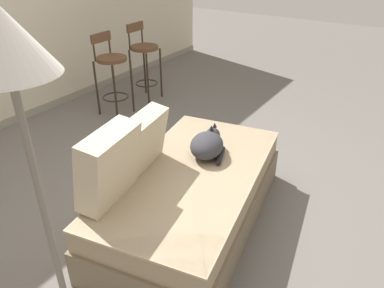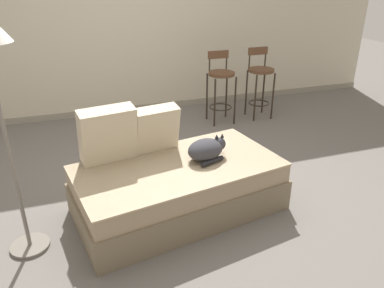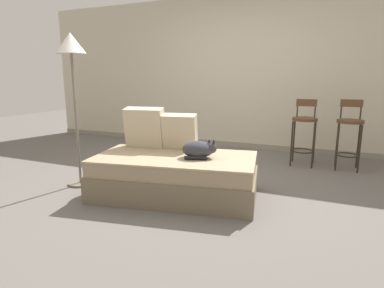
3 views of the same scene
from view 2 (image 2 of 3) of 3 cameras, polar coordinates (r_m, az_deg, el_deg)
ground_plane at (r=3.59m, az=-3.83°, el=-6.46°), size 16.00×16.00×0.00m
wall_back_panel at (r=5.31m, az=-10.96°, el=18.34°), size 8.00×0.10×2.60m
wall_baseboard_trim at (r=5.53m, az=-9.83°, el=5.29°), size 8.00×0.02×0.09m
couch at (r=3.15m, az=-2.02°, el=-6.61°), size 1.80×1.16×0.43m
throw_pillow_corner at (r=3.08m, az=-12.72°, el=1.42°), size 0.48×0.30×0.47m
throw_pillow_middle at (r=3.22m, az=-5.54°, el=2.37°), size 0.42×0.27×0.40m
cat at (r=3.10m, az=2.28°, el=-0.79°), size 0.38×0.34×0.20m
bar_stool_near_window at (r=4.97m, az=4.42°, el=9.35°), size 0.34×0.34×0.93m
bar_stool_by_doorway at (r=5.22m, az=10.34°, el=9.85°), size 0.34×0.34×0.94m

